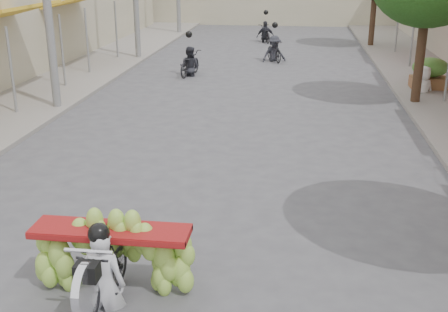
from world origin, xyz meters
The scene contains 7 objects.
sidewalk_left centered at (-7.00, 15.00, 0.06)m, with size 4.00×60.00×0.12m, color gray.
produce_crate_far centered at (6.20, 16.00, 0.71)m, with size 1.20×0.88×1.16m.
banana_motorbike centered at (-0.67, 2.64, 0.68)m, with size 2.20×1.76×2.00m.
pedestrian centered at (5.88, 15.41, 0.98)m, with size 0.98×0.80×1.72m.
bg_motorbike_a centered at (-2.42, 17.66, 0.74)m, with size 0.93×1.76×1.95m.
bg_motorbike_b centered at (0.69, 21.21, 0.86)m, with size 1.19×1.68×1.95m.
bg_motorbike_c centered at (-0.05, 27.16, 0.80)m, with size 1.09×1.70×1.95m.
Camera 1 is at (1.70, -3.64, 4.33)m, focal length 45.00 mm.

